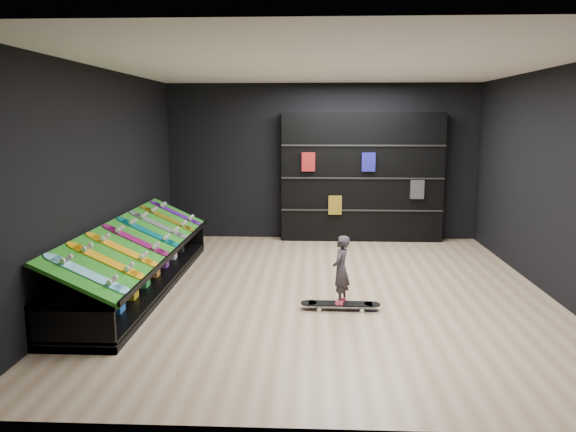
{
  "coord_description": "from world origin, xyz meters",
  "views": [
    {
      "loc": [
        -0.15,
        -7.43,
        2.32
      ],
      "look_at": [
        -0.5,
        0.2,
        1.0
      ],
      "focal_mm": 35.0,
      "sensor_mm": 36.0,
      "label": 1
    }
  ],
  "objects_px": {
    "back_shelving": "(362,177)",
    "floor_skateboard": "(340,306)",
    "child": "(341,283)",
    "display_rack": "(140,271)"
  },
  "relations": [
    {
      "from": "back_shelving",
      "to": "floor_skateboard",
      "type": "distance_m",
      "value": 4.31
    },
    {
      "from": "display_rack",
      "to": "child",
      "type": "relative_size",
      "value": 8.84
    },
    {
      "from": "floor_skateboard",
      "to": "child",
      "type": "relative_size",
      "value": 1.93
    },
    {
      "from": "display_rack",
      "to": "floor_skateboard",
      "type": "xyz_separation_m",
      "value": [
        2.74,
        -0.78,
        -0.2
      ]
    },
    {
      "from": "child",
      "to": "display_rack",
      "type": "bearing_deg",
      "value": -85.46
    },
    {
      "from": "child",
      "to": "floor_skateboard",
      "type": "bearing_deg",
      "value": -69.52
    },
    {
      "from": "display_rack",
      "to": "floor_skateboard",
      "type": "relative_size",
      "value": 4.59
    },
    {
      "from": "back_shelving",
      "to": "floor_skateboard",
      "type": "bearing_deg",
      "value": -97.99
    },
    {
      "from": "back_shelving",
      "to": "display_rack",
      "type": "bearing_deg",
      "value": -134.99
    },
    {
      "from": "display_rack",
      "to": "back_shelving",
      "type": "distance_m",
      "value": 4.79
    }
  ]
}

